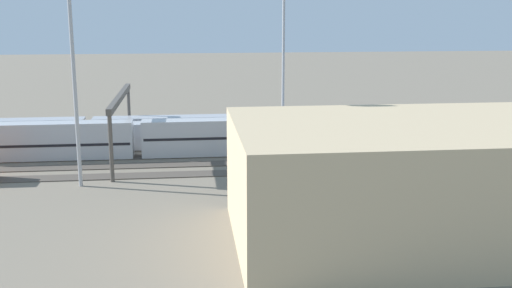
# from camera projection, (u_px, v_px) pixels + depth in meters

# --- Properties ---
(ground_plane) EXTENTS (400.00, 400.00, 0.00)m
(ground_plane) POSITION_uv_depth(u_px,v_px,m) (272.00, 154.00, 87.50)
(ground_plane) COLOR #756B5B
(track_bed_0) EXTENTS (140.00, 2.80, 0.12)m
(track_bed_0) POSITION_uv_depth(u_px,v_px,m) (264.00, 139.00, 97.18)
(track_bed_0) COLOR #4C443D
(track_bed_0) RESTS_ON ground_plane
(track_bed_1) EXTENTS (140.00, 2.80, 0.12)m
(track_bed_1) POSITION_uv_depth(u_px,v_px,m) (268.00, 146.00, 92.33)
(track_bed_1) COLOR #3D3833
(track_bed_1) RESTS_ON ground_plane
(track_bed_2) EXTENTS (140.00, 2.80, 0.12)m
(track_bed_2) POSITION_uv_depth(u_px,v_px,m) (272.00, 153.00, 87.48)
(track_bed_2) COLOR #4C443D
(track_bed_2) RESTS_ON ground_plane
(track_bed_3) EXTENTS (140.00, 2.80, 0.12)m
(track_bed_3) POSITION_uv_depth(u_px,v_px,m) (278.00, 162.00, 82.63)
(track_bed_3) COLOR #4C443D
(track_bed_3) RESTS_ON ground_plane
(track_bed_4) EXTENTS (140.00, 2.80, 0.12)m
(track_bed_4) POSITION_uv_depth(u_px,v_px,m) (283.00, 171.00, 77.78)
(track_bed_4) COLOR #4C443D
(track_bed_4) RESTS_ON ground_plane
(train_on_track_0) EXTENTS (139.00, 3.06, 4.40)m
(train_on_track_0) POSITION_uv_depth(u_px,v_px,m) (233.00, 127.00, 96.23)
(train_on_track_0) COLOR maroon
(train_on_track_0) RESTS_ON ground_plane
(train_on_track_2) EXTENTS (47.20, 3.06, 5.00)m
(train_on_track_2) POSITION_uv_depth(u_px,v_px,m) (138.00, 139.00, 84.87)
(train_on_track_2) COLOR #B7BABF
(train_on_track_2) RESTS_ON ground_plane
(train_on_track_1) EXTENTS (95.60, 3.00, 3.80)m
(train_on_track_1) POSITION_uv_depth(u_px,v_px,m) (216.00, 134.00, 91.07)
(train_on_track_1) COLOR #B7BABF
(train_on_track_1) RESTS_ON ground_plane
(light_mast_0) EXTENTS (2.80, 0.70, 30.71)m
(light_mast_0) POSITION_uv_depth(u_px,v_px,m) (284.00, 14.00, 96.90)
(light_mast_0) COLOR #9EA0A5
(light_mast_0) RESTS_ON ground_plane
(light_mast_1) EXTENTS (2.80, 0.70, 31.05)m
(light_mast_1) POSITION_uv_depth(u_px,v_px,m) (70.00, 16.00, 67.41)
(light_mast_1) COLOR #9EA0A5
(light_mast_1) RESTS_ON ground_plane
(signal_gantry) EXTENTS (0.70, 25.00, 8.80)m
(signal_gantry) POSITION_uv_depth(u_px,v_px,m) (120.00, 105.00, 83.60)
(signal_gantry) COLOR #4C4742
(signal_gantry) RESTS_ON ground_plane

